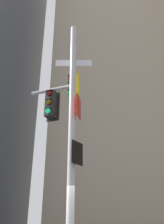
% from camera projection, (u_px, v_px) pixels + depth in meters
% --- Properties ---
extents(building_mid_block, '(14.53, 14.53, 46.82)m').
position_uv_depth(building_mid_block, '(119.00, 57.00, 34.61)').
color(building_mid_block, tan).
rests_on(building_mid_block, ground).
extents(signal_pole_assembly, '(2.25, 3.17, 8.70)m').
position_uv_depth(signal_pole_assembly, '(70.00, 111.00, 8.98)').
color(signal_pole_assembly, '#B2B2B5').
rests_on(signal_pole_assembly, ground).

